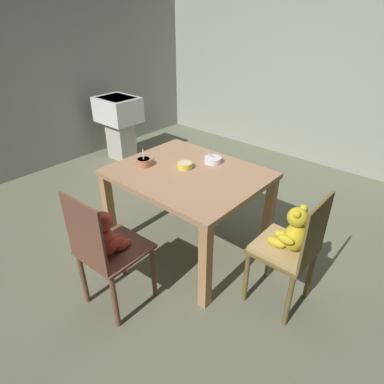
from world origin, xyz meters
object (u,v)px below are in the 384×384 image
at_px(teddy_chair_near_front, 106,244).
at_px(teddy_chair_near_right, 291,242).
at_px(porridge_bowl_yellow_center, 185,165).
at_px(porridge_bowl_terracotta_near_left, 144,162).
at_px(porridge_bowl_white_far_center, 213,160).
at_px(sink_basin, 119,119).
at_px(dining_table, 188,184).

bearing_deg(teddy_chair_near_front, teddy_chair_near_right, -51.04).
relative_size(teddy_chair_near_front, porridge_bowl_yellow_center, 7.57).
bearing_deg(porridge_bowl_terracotta_near_left, teddy_chair_near_right, 5.16).
height_order(porridge_bowl_white_far_center, sink_basin, porridge_bowl_white_far_center).
xyz_separation_m(dining_table, porridge_bowl_terracotta_near_left, (-0.35, -0.15, 0.14)).
bearing_deg(porridge_bowl_yellow_center, porridge_bowl_white_far_center, 66.83).
bearing_deg(porridge_bowl_white_far_center, dining_table, -98.21).
xyz_separation_m(porridge_bowl_yellow_center, porridge_bowl_white_far_center, (0.10, 0.24, -0.00)).
bearing_deg(sink_basin, teddy_chair_near_front, -39.59).
bearing_deg(teddy_chair_near_front, porridge_bowl_white_far_center, -3.04).
height_order(teddy_chair_near_right, teddy_chair_near_front, teddy_chair_near_front).
distance_m(porridge_bowl_yellow_center, porridge_bowl_terracotta_near_left, 0.34).
relative_size(porridge_bowl_white_far_center, sink_basin, 0.17).
bearing_deg(teddy_chair_near_front, porridge_bowl_terracotta_near_left, 26.39).
relative_size(dining_table, porridge_bowl_terracotta_near_left, 9.52).
xyz_separation_m(teddy_chair_near_right, sink_basin, (-2.99, 0.91, 0.01)).
bearing_deg(porridge_bowl_terracotta_near_left, sink_basin, 148.74).
bearing_deg(teddy_chair_near_right, porridge_bowl_yellow_center, -3.80).
bearing_deg(dining_table, porridge_bowl_white_far_center, 81.79).
bearing_deg(porridge_bowl_terracotta_near_left, porridge_bowl_yellow_center, 32.69).
height_order(teddy_chair_near_right, sink_basin, teddy_chair_near_right).
height_order(teddy_chair_near_right, porridge_bowl_terracotta_near_left, teddy_chair_near_right).
distance_m(porridge_bowl_white_far_center, porridge_bowl_terracotta_near_left, 0.58).
xyz_separation_m(dining_table, sink_basin, (-2.05, 0.88, -0.08)).
relative_size(dining_table, sink_basin, 1.38).
distance_m(dining_table, porridge_bowl_white_far_center, 0.31).
distance_m(porridge_bowl_yellow_center, porridge_bowl_white_far_center, 0.26).
bearing_deg(dining_table, sink_basin, 156.86).
relative_size(porridge_bowl_yellow_center, porridge_bowl_terracotta_near_left, 1.00).
relative_size(dining_table, porridge_bowl_white_far_center, 8.03).
bearing_deg(porridge_bowl_terracotta_near_left, teddy_chair_near_front, -60.70).
xyz_separation_m(teddy_chair_near_front, porridge_bowl_terracotta_near_left, (-0.39, 0.70, 0.23)).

